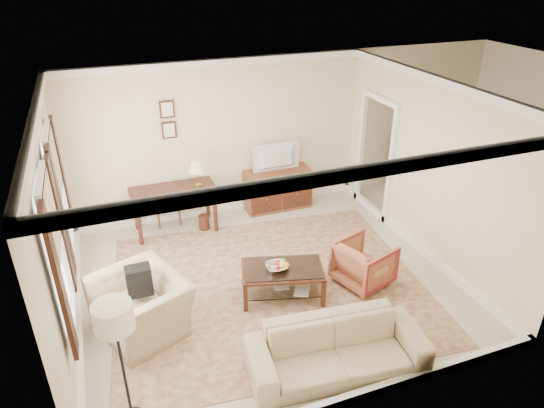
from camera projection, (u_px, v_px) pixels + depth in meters
room_shell at (266, 126)px, 6.32m from camera, size 5.51×5.01×2.91m
annex_bedroom at (458, 187)px, 9.65m from camera, size 3.00×2.70×2.90m
window_front at (57, 253)px, 5.31m from camera, size 0.12×1.56×1.80m
window_rear at (59, 193)px, 6.64m from camera, size 0.12×1.56×1.80m
doorway at (375, 158)px, 9.05m from camera, size 0.10×1.12×2.25m
rug at (269, 286)px, 7.32m from camera, size 4.90×4.32×0.01m
writing_desk at (174, 195)px, 8.50m from camera, size 1.49×0.74×0.81m
desk_chair at (166, 197)px, 8.85m from camera, size 0.51×0.51×1.05m
desk_lamp at (197, 173)px, 8.48m from camera, size 0.32×0.32×0.50m
framed_prints at (168, 119)px, 8.33m from camera, size 0.25×0.04×0.68m
sideboard at (277, 189)px, 9.44m from camera, size 1.28×0.49×0.79m
tv at (278, 149)px, 9.04m from camera, size 0.88×0.51×0.12m
coffee_table at (282, 274)px, 6.96m from camera, size 1.30×0.96×0.49m
fruit_bowl at (276, 266)px, 6.85m from camera, size 0.42×0.42×0.10m
book_a at (274, 284)px, 7.06m from camera, size 0.28×0.11×0.38m
book_b at (295, 289)px, 6.96m from camera, size 0.25×0.16×0.38m
striped_armchair at (364, 261)px, 7.25m from camera, size 0.89×0.92×0.76m
club_armchair at (141, 297)px, 6.28m from camera, size 1.15×1.38×1.03m
backpack at (139, 279)px, 6.20m from camera, size 0.37×0.39×0.40m
sofa at (337, 343)px, 5.68m from camera, size 2.17×0.84×0.83m
floor_lamp at (115, 326)px, 4.62m from camera, size 0.39×0.39×1.56m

